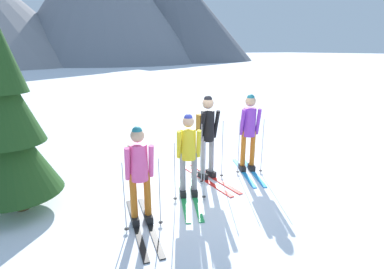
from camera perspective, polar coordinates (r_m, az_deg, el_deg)
The scene contains 7 objects.
ground_plane at distance 6.02m, azimuth 0.84°, elevation -10.62°, with size 400.00×400.00×0.00m, color white.
skier_in_pink at distance 4.64m, azimuth -10.27°, elevation -7.08°, with size 0.61×1.77×1.63m.
skier_in_yellow at distance 5.42m, azimuth -0.73°, elevation -3.39°, with size 0.85×1.69×1.62m.
skier_in_black at distance 6.18m, azimuth 2.99°, elevation 0.39°, with size 0.61×1.82×1.82m.
skier_in_purple at distance 6.67m, azimuth 11.08°, elevation 0.92°, with size 0.84×1.63×1.79m.
pine_tree_mid at distance 5.62m, azimuth -32.35°, elevation 2.15°, with size 1.45×1.45×3.49m.
mountain_ridge_distant at distance 72.02m, azimuth -24.56°, elevation 22.30°, with size 92.96×57.97×26.19m.
Camera 1 is at (-2.50, -4.75, 2.73)m, focal length 27.34 mm.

